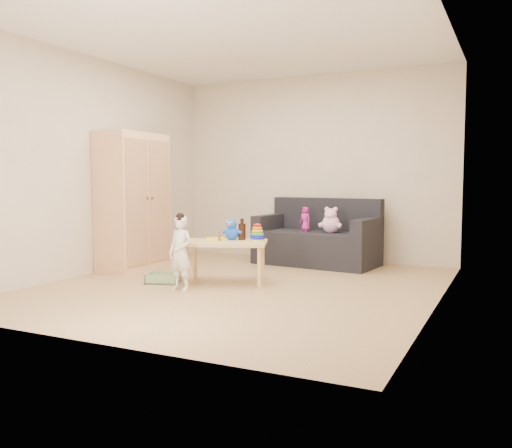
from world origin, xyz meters
The scene contains 13 objects.
room centered at (0.00, 0.00, 1.30)m, with size 4.50×4.50×4.50m.
wardrobe centered at (-1.75, 0.41, 0.86)m, with size 0.48×0.95×1.72m, color #ECB381.
sofa centered at (0.23, 1.75, 0.22)m, with size 1.59×0.79×0.45m, color black.
play_table centered at (-0.23, 0.07, 0.23)m, with size 0.89×0.56×0.47m, color #E7B67F.
storage_bin centered at (-0.87, -0.20, 0.05)m, with size 0.36×0.27×0.11m, color gray, non-canonical shape.
toddler centered at (-0.46, -0.46, 0.38)m, with size 0.28×0.19×0.76m, color white.
pink_bear centered at (0.46, 1.66, 0.59)m, with size 0.25×0.21×0.28m, color #FFBBE6, non-canonical shape.
doll centered at (0.08, 1.71, 0.61)m, with size 0.16×0.11×0.32m, color #C72590.
ring_stacker centered at (0.06, 0.26, 0.54)m, with size 0.17×0.17×0.19m.
brown_bottle centered at (-0.13, 0.25, 0.57)m, with size 0.08×0.08×0.24m.
blue_plush centered at (-0.23, 0.21, 0.59)m, with size 0.20×0.16×0.24m, color blue, non-canonical shape.
wooden_figure centered at (-0.30, 0.06, 0.52)m, with size 0.04×0.04×0.11m, color brown, non-canonical shape.
yellow_book centered at (-0.40, 0.15, 0.47)m, with size 0.22×0.22×0.02m, color #EBF519.
Camera 1 is at (2.61, -5.08, 1.13)m, focal length 38.00 mm.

